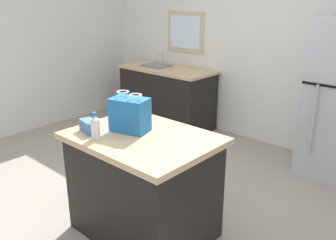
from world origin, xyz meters
The scene contains 7 objects.
ground centered at (0.00, 0.00, 0.00)m, with size 6.83×6.83×0.00m, color #9E9384.
back_wall centered at (-0.02, 2.26, 1.38)m, with size 5.69×0.13×2.75m.
kitchen_island centered at (0.25, -0.29, 0.45)m, with size 1.14×0.86×0.88m.
sink_counter centered at (-1.44, 1.86, 0.46)m, with size 1.47×0.68×1.08m.
shopping_bag centered at (0.10, -0.28, 1.02)m, with size 0.33×0.26×0.32m.
small_box centered at (-0.12, -0.52, 0.93)m, with size 0.18×0.10×0.10m, color #4775B7.
bottle centered at (0.04, -0.58, 0.98)m, with size 0.07×0.07×0.21m.
Camera 1 is at (2.15, -2.11, 1.93)m, focal length 38.55 mm.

